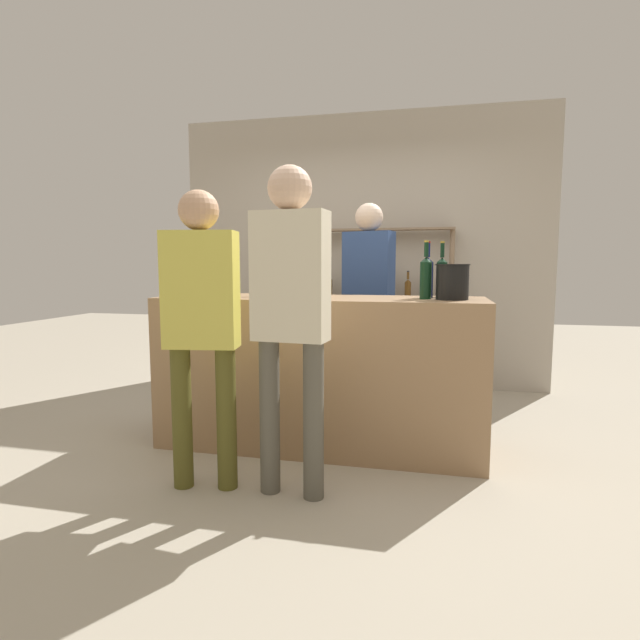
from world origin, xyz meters
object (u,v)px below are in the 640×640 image
at_px(customer_left, 201,314).
at_px(server_behind_counter, 368,289).
at_px(counter_bottle_1, 426,277).
at_px(counter_bottle_2, 427,276).
at_px(counter_bottle_3, 270,276).
at_px(customer_center, 291,301).
at_px(counter_bottle_0, 442,276).
at_px(ice_bucket, 452,282).
at_px(counter_bottle_4, 198,279).
at_px(wine_glass, 288,281).

bearing_deg(customer_left, server_behind_counter, -32.48).
xyz_separation_m(counter_bottle_1, counter_bottle_2, (0.01, 0.14, 0.00)).
distance_m(counter_bottle_2, counter_bottle_3, 1.10).
bearing_deg(server_behind_counter, customer_center, 8.80).
bearing_deg(customer_left, counter_bottle_0, -61.10).
bearing_deg(ice_bucket, counter_bottle_1, 175.22).
bearing_deg(counter_bottle_2, customer_center, -127.87).
bearing_deg(counter_bottle_2, server_behind_counter, 124.09).
distance_m(customer_center, server_behind_counter, 1.64).
bearing_deg(customer_left, counter_bottle_2, -61.78).
relative_size(counter_bottle_1, counter_bottle_2, 1.00).
relative_size(counter_bottle_1, customer_left, 0.23).
bearing_deg(counter_bottle_2, counter_bottle_3, -178.18).
xyz_separation_m(counter_bottle_4, server_behind_counter, (1.13, 0.85, -0.10)).
distance_m(counter_bottle_2, server_behind_counter, 0.89).
relative_size(wine_glass, server_behind_counter, 0.09).
distance_m(counter_bottle_0, counter_bottle_1, 0.26).
relative_size(wine_glass, customer_center, 0.09).
height_order(counter_bottle_1, ice_bucket, counter_bottle_1).
xyz_separation_m(wine_glass, customer_center, (0.20, -0.64, -0.08)).
xyz_separation_m(wine_glass, ice_bucket, (1.06, 0.10, 0.00)).
relative_size(counter_bottle_2, server_behind_counter, 0.21).
distance_m(counter_bottle_1, customer_left, 1.44).
xyz_separation_m(ice_bucket, customer_center, (-0.86, -0.74, -0.09)).
distance_m(ice_bucket, server_behind_counter, 1.10).
height_order(counter_bottle_0, wine_glass, counter_bottle_0).
xyz_separation_m(counter_bottle_4, customer_center, (0.92, -0.77, -0.09)).
distance_m(counter_bottle_2, counter_bottle_4, 1.62).
bearing_deg(counter_bottle_0, server_behind_counter, 132.99).
bearing_deg(counter_bottle_4, customer_center, -40.03).
distance_m(counter_bottle_4, customer_left, 0.91).
distance_m(wine_glass, customer_left, 0.75).
distance_m(wine_glass, server_behind_counter, 1.06).
bearing_deg(wine_glass, ice_bucket, 5.39).
bearing_deg(counter_bottle_1, counter_bottle_0, 66.30).
bearing_deg(wine_glass, counter_bottle_1, 7.27).
relative_size(counter_bottle_4, server_behind_counter, 0.18).
bearing_deg(counter_bottle_0, counter_bottle_3, -173.70).
bearing_deg(counter_bottle_1, counter_bottle_4, 179.38).
height_order(counter_bottle_4, customer_left, customer_left).
relative_size(counter_bottle_0, customer_center, 0.21).
relative_size(counter_bottle_2, counter_bottle_3, 1.02).
relative_size(counter_bottle_1, server_behind_counter, 0.21).
bearing_deg(counter_bottle_0, ice_bucket, -75.80).
bearing_deg(counter_bottle_4, counter_bottle_1, -0.62).
bearing_deg(ice_bucket, counter_bottle_3, 174.66).
height_order(counter_bottle_0, counter_bottle_1, counter_bottle_0).
distance_m(wine_glass, customer_center, 0.68).
bearing_deg(counter_bottle_4, counter_bottle_2, 4.28).
xyz_separation_m(counter_bottle_2, counter_bottle_4, (-1.62, -0.12, -0.03)).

